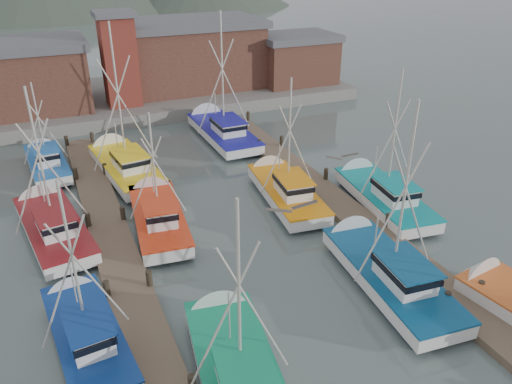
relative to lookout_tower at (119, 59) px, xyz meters
name	(u,v)px	position (x,y,z in m)	size (l,w,h in m)	color
ground	(308,322)	(2.00, -33.00, -5.55)	(260.00, 260.00, 0.00)	#45534F
dock_left	(134,305)	(-5.00, -28.96, -5.34)	(2.30, 46.00, 1.50)	brown
dock_right	(383,240)	(9.00, -28.96, -5.34)	(2.30, 46.00, 1.50)	brown
quay	(138,97)	(2.00, 4.00, -4.95)	(44.00, 16.00, 1.20)	gray
shed_left	(16,76)	(-9.00, 2.00, -1.21)	(12.72, 8.48, 6.20)	brown
shed_center	(190,53)	(8.00, 4.00, -0.86)	(14.84, 9.54, 6.90)	brown
shed_right	(295,58)	(19.00, 1.00, -1.71)	(8.48, 6.36, 5.20)	brown
lookout_tower	(119,59)	(0.00, 0.00, 0.00)	(3.60, 3.60, 8.50)	maroon
distant_hills	(10,13)	(-10.76, 89.59, -5.55)	(175.00, 140.00, 42.00)	#434F42
boat_4	(236,368)	(-2.19, -34.81, -4.87)	(4.11, 9.55, 9.17)	black
boat_5	(384,270)	(6.85, -31.87, -4.86)	(4.16, 9.82, 10.45)	black
boat_6	(85,331)	(-7.26, -30.41, -4.87)	(3.46, 8.21, 8.58)	black
boat_8	(158,215)	(-2.10, -21.84, -4.87)	(3.62, 9.05, 7.96)	black
boat_9	(284,190)	(6.32, -21.82, -4.87)	(3.71, 9.23, 9.02)	black
boat_10	(52,225)	(-7.97, -20.56, -4.86)	(4.19, 9.55, 9.73)	black
boat_11	(380,194)	(11.72, -24.90, -4.87)	(3.92, 9.47, 9.69)	black
boat_12	(124,165)	(-2.58, -13.52, -4.86)	(4.61, 10.15, 11.71)	black
boat_13	(221,130)	(6.43, -9.39, -4.86)	(4.63, 10.49, 11.57)	black
boat_14	(46,162)	(-7.75, -10.68, -4.87)	(3.03, 8.02, 7.34)	black
gull_near	(292,208)	(-1.36, -37.28, 3.14)	(1.55, 0.64, 0.24)	gray
gull_far	(342,157)	(4.32, -31.13, 1.37)	(1.54, 0.66, 0.24)	gray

